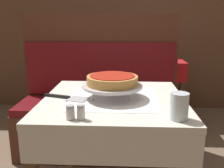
{
  "coord_description": "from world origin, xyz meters",
  "views": [
    {
      "loc": [
        0.05,
        -1.32,
        1.16
      ],
      "look_at": [
        -0.01,
        -0.04,
        0.84
      ],
      "focal_mm": 40.0,
      "sensor_mm": 36.0,
      "label": 1
    }
  ],
  "objects_px": {
    "dining_table_front": "(114,116)",
    "pizza_pan_stand": "(112,86)",
    "condiment_caddy": "(139,53)",
    "dining_table_rear": "(146,68)",
    "pizza_server": "(67,97)",
    "deep_dish_pizza": "(112,80)",
    "salt_shaker": "(70,112)",
    "water_glass_near": "(179,106)",
    "booth_bench": "(99,114)",
    "pepper_shaker": "(81,112)"
  },
  "relations": [
    {
      "from": "dining_table_front",
      "to": "pizza_pan_stand",
      "type": "bearing_deg",
      "value": -141.27
    },
    {
      "from": "condiment_caddy",
      "to": "dining_table_front",
      "type": "bearing_deg",
      "value": -98.24
    },
    {
      "from": "dining_table_rear",
      "to": "pizza_server",
      "type": "distance_m",
      "value": 1.65
    },
    {
      "from": "dining_table_front",
      "to": "pizza_server",
      "type": "xyz_separation_m",
      "value": [
        -0.25,
        -0.03,
        0.12
      ]
    },
    {
      "from": "pizza_server",
      "to": "deep_dish_pizza",
      "type": "bearing_deg",
      "value": 4.74
    },
    {
      "from": "dining_table_front",
      "to": "pizza_pan_stand",
      "type": "xyz_separation_m",
      "value": [
        -0.01,
        -0.01,
        0.18
      ]
    },
    {
      "from": "pizza_pan_stand",
      "to": "salt_shaker",
      "type": "relative_size",
      "value": 5.38
    },
    {
      "from": "pizza_server",
      "to": "pizza_pan_stand",
      "type": "bearing_deg",
      "value": 4.74
    },
    {
      "from": "pizza_pan_stand",
      "to": "water_glass_near",
      "type": "relative_size",
      "value": 2.88
    },
    {
      "from": "pizza_pan_stand",
      "to": "condiment_caddy",
      "type": "height_order",
      "value": "condiment_caddy"
    },
    {
      "from": "booth_bench",
      "to": "water_glass_near",
      "type": "bearing_deg",
      "value": -67.07
    },
    {
      "from": "booth_bench",
      "to": "pepper_shaker",
      "type": "xyz_separation_m",
      "value": [
        0.04,
        -1.1,
        0.43
      ]
    },
    {
      "from": "booth_bench",
      "to": "salt_shaker",
      "type": "distance_m",
      "value": 1.19
    },
    {
      "from": "dining_table_rear",
      "to": "condiment_caddy",
      "type": "height_order",
      "value": "condiment_caddy"
    },
    {
      "from": "water_glass_near",
      "to": "condiment_caddy",
      "type": "distance_m",
      "value": 1.87
    },
    {
      "from": "booth_bench",
      "to": "pepper_shaker",
      "type": "height_order",
      "value": "booth_bench"
    },
    {
      "from": "dining_table_front",
      "to": "dining_table_rear",
      "type": "xyz_separation_m",
      "value": [
        0.31,
        1.52,
        0.0
      ]
    },
    {
      "from": "deep_dish_pizza",
      "to": "pizza_server",
      "type": "xyz_separation_m",
      "value": [
        -0.24,
        -0.02,
        -0.1
      ]
    },
    {
      "from": "dining_table_front",
      "to": "pizza_server",
      "type": "distance_m",
      "value": 0.28
    },
    {
      "from": "booth_bench",
      "to": "salt_shaker",
      "type": "height_order",
      "value": "booth_bench"
    },
    {
      "from": "condiment_caddy",
      "to": "pizza_server",
      "type": "bearing_deg",
      "value": -106.73
    },
    {
      "from": "water_glass_near",
      "to": "pepper_shaker",
      "type": "xyz_separation_m",
      "value": [
        -0.42,
        -0.02,
        -0.03
      ]
    },
    {
      "from": "pizza_pan_stand",
      "to": "dining_table_front",
      "type": "bearing_deg",
      "value": 38.73
    },
    {
      "from": "deep_dish_pizza",
      "to": "pepper_shaker",
      "type": "distance_m",
      "value": 0.34
    },
    {
      "from": "pizza_pan_stand",
      "to": "deep_dish_pizza",
      "type": "xyz_separation_m",
      "value": [
        0.0,
        0.0,
        0.04
      ]
    },
    {
      "from": "booth_bench",
      "to": "salt_shaker",
      "type": "relative_size",
      "value": 22.81
    },
    {
      "from": "dining_table_front",
      "to": "water_glass_near",
      "type": "height_order",
      "value": "water_glass_near"
    },
    {
      "from": "dining_table_front",
      "to": "pepper_shaker",
      "type": "xyz_separation_m",
      "value": [
        -0.13,
        -0.32,
        0.14
      ]
    },
    {
      "from": "deep_dish_pizza",
      "to": "condiment_caddy",
      "type": "height_order",
      "value": "condiment_caddy"
    },
    {
      "from": "dining_table_rear",
      "to": "salt_shaker",
      "type": "xyz_separation_m",
      "value": [
        -0.48,
        -1.84,
        0.14
      ]
    },
    {
      "from": "deep_dish_pizza",
      "to": "salt_shaker",
      "type": "height_order",
      "value": "deep_dish_pizza"
    },
    {
      "from": "dining_table_front",
      "to": "pepper_shaker",
      "type": "relative_size",
      "value": 11.98
    },
    {
      "from": "salt_shaker",
      "to": "pepper_shaker",
      "type": "height_order",
      "value": "pepper_shaker"
    },
    {
      "from": "dining_table_rear",
      "to": "deep_dish_pizza",
      "type": "xyz_separation_m",
      "value": [
        -0.32,
        -1.53,
        0.21
      ]
    },
    {
      "from": "deep_dish_pizza",
      "to": "dining_table_front",
      "type": "bearing_deg",
      "value": 38.73
    },
    {
      "from": "dining_table_front",
      "to": "pizza_pan_stand",
      "type": "relative_size",
      "value": 2.32
    },
    {
      "from": "dining_table_rear",
      "to": "condiment_caddy",
      "type": "distance_m",
      "value": 0.19
    },
    {
      "from": "booth_bench",
      "to": "pizza_pan_stand",
      "type": "bearing_deg",
      "value": -78.72
    },
    {
      "from": "pizza_server",
      "to": "water_glass_near",
      "type": "bearing_deg",
      "value": -26.32
    },
    {
      "from": "dining_table_front",
      "to": "salt_shaker",
      "type": "xyz_separation_m",
      "value": [
        -0.17,
        -0.32,
        0.14
      ]
    },
    {
      "from": "pizza_server",
      "to": "salt_shaker",
      "type": "relative_size",
      "value": 4.3
    },
    {
      "from": "dining_table_front",
      "to": "salt_shaker",
      "type": "bearing_deg",
      "value": -118.58
    },
    {
      "from": "dining_table_rear",
      "to": "condiment_caddy",
      "type": "bearing_deg",
      "value": 146.33
    },
    {
      "from": "pizza_pan_stand",
      "to": "pizza_server",
      "type": "xyz_separation_m",
      "value": [
        -0.24,
        -0.02,
        -0.06
      ]
    },
    {
      "from": "dining_table_rear",
      "to": "pizza_server",
      "type": "relative_size",
      "value": 2.86
    },
    {
      "from": "booth_bench",
      "to": "dining_table_rear",
      "type": "bearing_deg",
      "value": 57.02
    },
    {
      "from": "salt_shaker",
      "to": "water_glass_near",
      "type": "bearing_deg",
      "value": 2.85
    },
    {
      "from": "dining_table_front",
      "to": "booth_bench",
      "type": "relative_size",
      "value": 0.55
    },
    {
      "from": "deep_dish_pizza",
      "to": "salt_shaker",
      "type": "bearing_deg",
      "value": -117.91
    },
    {
      "from": "pizza_pan_stand",
      "to": "dining_table_rear",
      "type": "bearing_deg",
      "value": 78.23
    }
  ]
}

